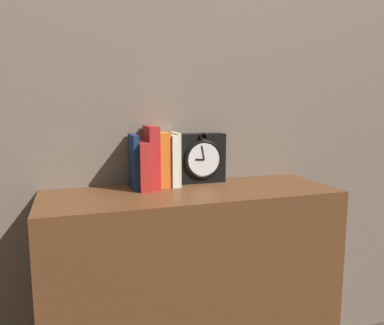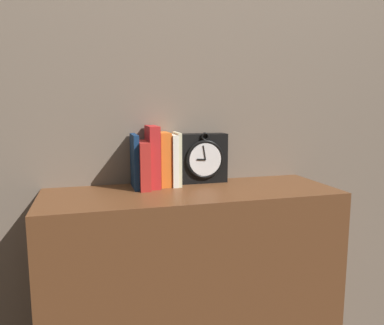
{
  "view_description": "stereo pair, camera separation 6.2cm",
  "coord_description": "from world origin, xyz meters",
  "px_view_note": "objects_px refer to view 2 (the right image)",
  "views": [
    {
      "loc": [
        -0.41,
        -1.26,
        1.15
      ],
      "look_at": [
        0.0,
        0.0,
        0.95
      ],
      "focal_mm": 35.0,
      "sensor_mm": 36.0,
      "label": 1
    },
    {
      "loc": [
        -0.35,
        -1.28,
        1.15
      ],
      "look_at": [
        0.0,
        0.0,
        0.95
      ],
      "focal_mm": 35.0,
      "sensor_mm": 36.0,
      "label": 2
    }
  ],
  "objects_px": {
    "clock": "(202,158)",
    "book_slot5_cream": "(177,159)",
    "book_slot0_navy": "(135,161)",
    "book_slot1_red": "(143,165)",
    "book_slot2_red": "(153,157)",
    "book_slot3_orange": "(164,159)",
    "book_slot4_white": "(173,160)"
  },
  "relations": [
    {
      "from": "book_slot5_cream",
      "to": "book_slot3_orange",
      "type": "bearing_deg",
      "value": 177.93
    },
    {
      "from": "clock",
      "to": "book_slot2_red",
      "type": "xyz_separation_m",
      "value": [
        -0.2,
        -0.03,
        0.02
      ]
    },
    {
      "from": "book_slot2_red",
      "to": "book_slot5_cream",
      "type": "xyz_separation_m",
      "value": [
        0.1,
        0.01,
        -0.01
      ]
    },
    {
      "from": "book_slot3_orange",
      "to": "book_slot5_cream",
      "type": "height_order",
      "value": "same"
    },
    {
      "from": "clock",
      "to": "book_slot5_cream",
      "type": "relative_size",
      "value": 1.0
    },
    {
      "from": "book_slot4_white",
      "to": "book_slot0_navy",
      "type": "bearing_deg",
      "value": -176.05
    },
    {
      "from": "book_slot1_red",
      "to": "book_slot5_cream",
      "type": "xyz_separation_m",
      "value": [
        0.14,
        0.02,
        0.01
      ]
    },
    {
      "from": "book_slot0_navy",
      "to": "book_slot3_orange",
      "type": "xyz_separation_m",
      "value": [
        0.11,
        0.01,
        0.0
      ]
    },
    {
      "from": "book_slot1_red",
      "to": "book_slot2_red",
      "type": "bearing_deg",
      "value": 16.64
    },
    {
      "from": "book_slot2_red",
      "to": "book_slot4_white",
      "type": "xyz_separation_m",
      "value": [
        0.08,
        0.01,
        -0.02
      ]
    },
    {
      "from": "book_slot0_navy",
      "to": "book_slot1_red",
      "type": "relative_size",
      "value": 1.15
    },
    {
      "from": "clock",
      "to": "book_slot2_red",
      "type": "distance_m",
      "value": 0.21
    },
    {
      "from": "book_slot0_navy",
      "to": "book_slot3_orange",
      "type": "distance_m",
      "value": 0.11
    },
    {
      "from": "book_slot4_white",
      "to": "book_slot5_cream",
      "type": "distance_m",
      "value": 0.02
    },
    {
      "from": "clock",
      "to": "book_slot4_white",
      "type": "relative_size",
      "value": 1.03
    },
    {
      "from": "book_slot4_white",
      "to": "book_slot1_red",
      "type": "bearing_deg",
      "value": -170.69
    },
    {
      "from": "book_slot2_red",
      "to": "book_slot3_orange",
      "type": "distance_m",
      "value": 0.05
    },
    {
      "from": "clock",
      "to": "book_slot1_red",
      "type": "bearing_deg",
      "value": -170.88
    },
    {
      "from": "clock",
      "to": "book_slot3_orange",
      "type": "xyz_separation_m",
      "value": [
        -0.16,
        -0.02,
        0.0
      ]
    },
    {
      "from": "book_slot3_orange",
      "to": "book_slot4_white",
      "type": "height_order",
      "value": "book_slot3_orange"
    },
    {
      "from": "book_slot1_red",
      "to": "book_slot4_white",
      "type": "relative_size",
      "value": 0.89
    },
    {
      "from": "book_slot1_red",
      "to": "book_slot4_white",
      "type": "bearing_deg",
      "value": 9.31
    },
    {
      "from": "book_slot1_red",
      "to": "book_slot5_cream",
      "type": "relative_size",
      "value": 0.86
    },
    {
      "from": "clock",
      "to": "book_slot3_orange",
      "type": "distance_m",
      "value": 0.16
    },
    {
      "from": "clock",
      "to": "book_slot5_cream",
      "type": "bearing_deg",
      "value": -170.51
    },
    {
      "from": "book_slot0_navy",
      "to": "book_slot5_cream",
      "type": "distance_m",
      "value": 0.16
    },
    {
      "from": "clock",
      "to": "book_slot3_orange",
      "type": "height_order",
      "value": "book_slot3_orange"
    },
    {
      "from": "book_slot3_orange",
      "to": "book_slot4_white",
      "type": "relative_size",
      "value": 1.04
    },
    {
      "from": "book_slot1_red",
      "to": "book_slot5_cream",
      "type": "height_order",
      "value": "book_slot5_cream"
    },
    {
      "from": "book_slot3_orange",
      "to": "book_slot4_white",
      "type": "xyz_separation_m",
      "value": [
        0.03,
        -0.0,
        -0.0
      ]
    },
    {
      "from": "clock",
      "to": "book_slot1_red",
      "type": "height_order",
      "value": "clock"
    },
    {
      "from": "clock",
      "to": "book_slot4_white",
      "type": "distance_m",
      "value": 0.13
    }
  ]
}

